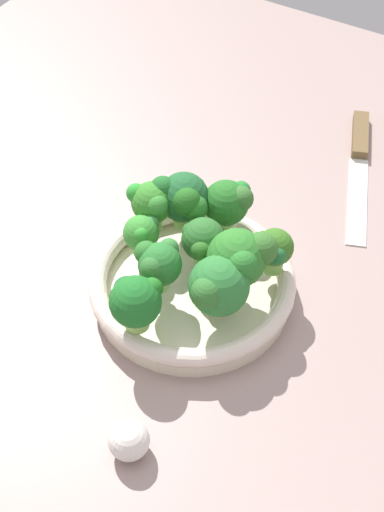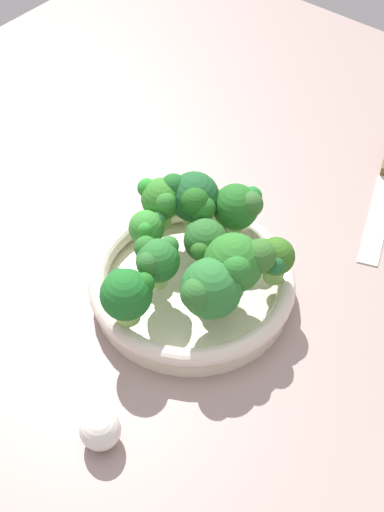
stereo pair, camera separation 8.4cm
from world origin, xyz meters
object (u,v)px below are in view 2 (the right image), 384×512
Objects in this scene: broccoli_floret_6 at (193,198)px; bowl at (192,284)px; broccoli_floret_8 at (274,258)px; broccoli_floret_1 at (240,206)px; broccoli_floret_0 at (204,242)px; broccoli_floret_4 at (237,264)px; garlic_bulb at (100,430)px; broccoli_floret_9 at (161,200)px; broccoli_floret_3 at (127,294)px; broccoli_floret_7 at (147,229)px; broccoli_floret_2 at (156,259)px; broccoli_floret_5 at (211,287)px.

bowl is at bearing 128.34° from broccoli_floret_6.
broccoli_floret_1 is at bearing -27.78° from broccoli_floret_8.
broccoli_floret_0 reaches higher than broccoli_floret_8.
broccoli_floret_4 is 4.97cm from broccoli_floret_8.
broccoli_floret_1 is at bearing -79.93° from garlic_bulb.
bowl is 3.53× the size of broccoli_floret_9.
broccoli_floret_8 is (-8.94, -14.40, -0.40)cm from broccoli_floret_3.
broccoli_floret_4 reaches higher than broccoli_floret_3.
bowl is 10.16cm from broccoli_floret_6.
broccoli_floret_4 is 1.58× the size of broccoli_floret_7.
broccoli_floret_0 is 6.50cm from broccoli_floret_6.
broccoli_floret_7 is (5.38, -9.28, -0.91)cm from broccoli_floret_3.
broccoli_floret_9 is 1.63× the size of garlic_bulb.
broccoli_floret_0 is at bearing -12.75° from broccoli_floret_4.
broccoli_floret_0 is (-0.07, -2.10, 5.60)cm from bowl.
broccoli_floret_7 is at bearing 104.84° from broccoli_floret_9.
broccoli_floret_0 is 8.05cm from broccoli_floret_9.
broccoli_floret_1 reaches higher than broccoli_floret_7.
broccoli_floret_1 is 11.33cm from broccoli_floret_7.
broccoli_floret_9 is at bearing 36.24° from broccoli_floret_1.
broccoli_floret_1 is (0.26, -9.29, 5.59)cm from bowl.
broccoli_floret_8 is at bearing -174.74° from broccoli_floret_9.
broccoli_floret_0 is at bearing -77.64° from garlic_bulb.
broccoli_floret_2 is at bearing 67.89° from broccoli_floret_0.
bowl is 10.84cm from broccoli_floret_1.
broccoli_floret_4 is 12.58cm from broccoli_floret_7.
broccoli_floret_0 is 23.93cm from garlic_bulb.
broccoli_floret_6 is 1.28× the size of broccoli_floret_8.
bowl is 21.26cm from garlic_bulb.
broccoli_floret_9 reaches higher than broccoli_floret_7.
broccoli_floret_6 is (9.94, -9.23, 0.24)cm from broccoli_floret_5.
broccoli_floret_8 is (-2.49, -8.21, -0.74)cm from broccoli_floret_5.
broccoli_floret_1 is 1.22× the size of broccoli_floret_7.
broccoli_floret_3 is 12.32cm from broccoli_floret_4.
broccoli_floret_2 is at bearing 57.84° from bowl.
broccoli_floret_2 is 9.19cm from broccoli_floret_9.
broccoli_floret_5 is 1.96× the size of garlic_bulb.
broccoli_floret_8 is at bearing -106.88° from broccoli_floret_5.
broccoli_floret_2 is at bearing 3.97° from broccoli_floret_5.
broccoli_floret_4 is 1.19× the size of broccoli_floret_9.
broccoli_floret_8 is at bearing -113.94° from broccoli_floret_4.
broccoli_floret_3 is at bearing 58.18° from broccoli_floret_8.
broccoli_floret_2 is 9.02cm from broccoli_floret_4.
garlic_bulb is (-5.05, 20.65, 0.11)cm from bowl.
broccoli_floret_0 is at bearing 22.49° from broccoli_floret_8.
broccoli_floret_4 is at bearing 124.78° from broccoli_floret_1.
broccoli_floret_1 is at bearing -66.73° from broccoli_floret_5.
garlic_bulb is at bearing 90.08° from broccoli_floret_5.
broccoli_floret_1 is at bearing -87.36° from broccoli_floret_0.
broccoli_floret_4 is 11.80cm from broccoli_floret_6.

